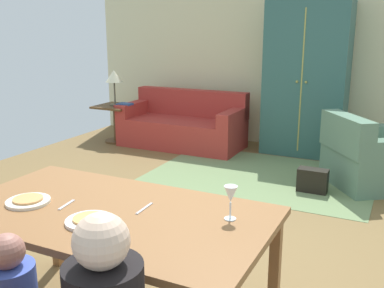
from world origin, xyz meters
name	(u,v)px	position (x,y,z in m)	size (l,w,h in m)	color
ground_plane	(206,224)	(0.00, 0.50, -0.01)	(6.65, 6.20, 0.02)	brown
back_wall	(295,56)	(0.00, 3.65, 1.35)	(6.65, 0.10, 2.70)	beige
dining_table	(111,222)	(0.13, -1.10, 0.69)	(1.78, 0.98, 0.76)	brown
plate_near_man	(28,201)	(-0.36, -1.22, 0.77)	(0.25, 0.25, 0.02)	silver
pizza_near_man	(28,199)	(-0.36, -1.22, 0.78)	(0.17, 0.17, 0.01)	tan
plate_near_child	(89,221)	(0.13, -1.28, 0.77)	(0.25, 0.25, 0.02)	white
pizza_near_child	(89,218)	(0.13, -1.28, 0.78)	(0.17, 0.17, 0.01)	#E4A052
wine_glass	(231,196)	(0.78, -0.92, 0.89)	(0.07, 0.07, 0.19)	silver
fork	(67,205)	(-0.13, -1.15, 0.76)	(0.02, 0.15, 0.01)	silver
knife	(144,208)	(0.29, -1.00, 0.76)	(0.01, 0.17, 0.01)	silver
area_rug	(262,175)	(0.05, 2.04, 0.00)	(2.60, 1.80, 0.01)	#6E8756
couch	(183,126)	(-1.46, 2.90, 0.30)	(1.82, 0.86, 0.82)	#A8312A
armchair	(368,159)	(1.22, 2.21, 0.32)	(1.20, 1.19, 0.82)	slate
armoire	(306,80)	(0.26, 3.26, 1.05)	(1.10, 0.59, 2.10)	#305D57
side_table	(116,118)	(-2.51, 2.64, 0.38)	(0.56, 0.56, 0.58)	brown
table_lamp	(114,78)	(-2.51, 2.64, 1.01)	(0.26, 0.26, 0.54)	#504D3B
book_lower	(122,106)	(-2.34, 2.58, 0.59)	(0.22, 0.16, 0.03)	maroon
book_upper	(125,104)	(-2.30, 2.59, 0.62)	(0.22, 0.16, 0.03)	#2B4C88
handbag	(313,180)	(0.72, 1.74, 0.13)	(0.32, 0.16, 0.26)	black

